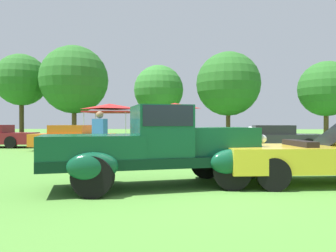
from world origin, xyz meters
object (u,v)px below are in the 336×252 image
(neighbor_convertible, at_px, (323,157))
(feature_pickup_truck, at_px, (156,145))
(show_car_orange, at_px, (72,138))
(spectator_near_truck, at_px, (100,137))
(show_car_charcoal, at_px, (276,138))
(canopy_tent_center_field, at_px, (175,107))
(canopy_tent_left_field, at_px, (110,108))

(neighbor_convertible, bearing_deg, feature_pickup_truck, -170.29)
(feature_pickup_truck, distance_m, show_car_orange, 10.02)
(feature_pickup_truck, distance_m, spectator_near_truck, 3.42)
(show_car_charcoal, bearing_deg, show_car_orange, -178.35)
(feature_pickup_truck, relative_size, canopy_tent_center_field, 1.76)
(canopy_tent_left_field, distance_m, canopy_tent_center_field, 4.80)
(feature_pickup_truck, height_order, neighbor_convertible, feature_pickup_truck)
(show_car_orange, height_order, canopy_tent_center_field, canopy_tent_center_field)
(show_car_orange, height_order, canopy_tent_left_field, canopy_tent_left_field)
(spectator_near_truck, xyz_separation_m, canopy_tent_left_field, (-2.97, 13.71, 1.51))
(feature_pickup_truck, distance_m, show_car_charcoal, 10.26)
(show_car_orange, distance_m, canopy_tent_center_field, 8.81)
(feature_pickup_truck, xyz_separation_m, show_car_charcoal, (4.90, 9.01, -0.27))
(feature_pickup_truck, relative_size, show_car_orange, 1.23)
(neighbor_convertible, bearing_deg, canopy_tent_left_field, 118.44)
(feature_pickup_truck, bearing_deg, show_car_orange, 119.36)
(neighbor_convertible, distance_m, spectator_near_truck, 6.04)
(feature_pickup_truck, height_order, spectator_near_truck, feature_pickup_truck)
(canopy_tent_left_field, height_order, canopy_tent_center_field, same)
(spectator_near_truck, bearing_deg, neighbor_convertible, -21.09)
(spectator_near_truck, bearing_deg, canopy_tent_left_field, 102.23)
(neighbor_convertible, distance_m, canopy_tent_center_field, 15.88)
(show_car_charcoal, distance_m, spectator_near_truck, 9.26)
(canopy_tent_left_field, bearing_deg, canopy_tent_center_field, -7.02)
(show_car_orange, relative_size, show_car_charcoal, 0.92)
(canopy_tent_left_field, bearing_deg, feature_pickup_truck, -73.37)
(feature_pickup_truck, bearing_deg, spectator_near_truck, 125.00)
(show_car_orange, height_order, show_car_charcoal, same)
(show_car_orange, xyz_separation_m, show_car_charcoal, (9.81, 0.28, 0.00))
(spectator_near_truck, bearing_deg, feature_pickup_truck, -55.00)
(show_car_charcoal, relative_size, spectator_near_truck, 2.49)
(feature_pickup_truck, distance_m, canopy_tent_left_field, 17.30)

